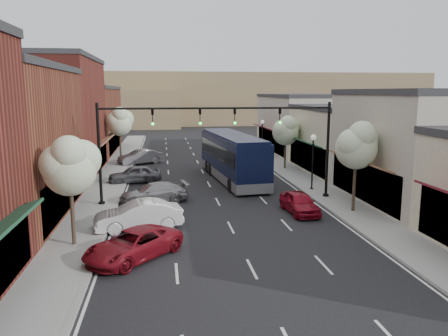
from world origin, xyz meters
name	(u,v)px	position (x,y,z in m)	size (l,w,h in m)	color
ground	(237,239)	(0.00, 0.00, 0.00)	(160.00, 160.00, 0.00)	black
sidewalk_left	(113,176)	(-8.40, 18.50, 0.07)	(2.80, 73.00, 0.15)	gray
sidewalk_right	(290,171)	(8.40, 18.50, 0.07)	(2.80, 73.00, 0.15)	gray
curb_left	(128,176)	(-7.00, 18.50, 0.07)	(0.25, 73.00, 0.17)	gray
curb_right	(276,172)	(7.00, 18.50, 0.07)	(0.25, 73.00, 0.17)	gray
bldg_left_midfar	(46,117)	(-14.24, 20.00, 5.40)	(10.14, 14.10, 10.90)	maroon
bldg_left_far	(80,120)	(-14.22, 36.00, 4.16)	(10.14, 18.10, 8.40)	brown
bldg_right_midnear	(417,147)	(13.72, 6.00, 3.91)	(9.14, 12.10, 7.90)	#B2A998
bldg_right_midfar	(345,139)	(13.70, 18.00, 3.17)	(9.14, 12.10, 6.40)	beige
bldg_right_far	(301,124)	(13.71, 32.00, 3.66)	(9.14, 16.10, 7.40)	#B2A998
hill_far	(177,98)	(0.00, 90.00, 6.00)	(120.00, 30.00, 12.00)	#7A6647
hill_near	(64,109)	(-25.00, 78.00, 4.00)	(50.00, 20.00, 8.00)	#7A6647
signal_mast_right	(296,136)	(5.62, 8.00, 4.62)	(8.22, 0.46, 7.00)	black
signal_mast_left	(135,138)	(-5.62, 8.00, 4.62)	(8.22, 0.46, 7.00)	black
tree_right_near	(357,144)	(8.35, 3.94, 4.45)	(2.85, 2.65, 5.95)	#47382B
tree_right_far	(286,130)	(8.35, 19.94, 3.99)	(2.85, 2.65, 5.43)	#47382B
tree_left_near	(70,164)	(-8.25, -0.06, 4.22)	(2.85, 2.65, 5.69)	#47382B
tree_left_far	(120,121)	(-8.25, 25.94, 4.60)	(2.85, 2.65, 6.13)	#47382B
lamp_post_near	(313,153)	(7.80, 10.50, 3.01)	(0.44, 0.44, 4.44)	black
lamp_post_far	(262,132)	(7.80, 28.00, 3.01)	(0.44, 0.44, 4.44)	black
coach_bus	(232,156)	(2.23, 15.54, 2.10)	(4.22, 13.50, 4.05)	black
red_hatchback	(299,203)	(4.82, 4.36, 0.70)	(1.65, 4.10, 1.40)	maroon
parked_car_a	(133,245)	(-5.23, -2.04, 0.69)	(2.28, 4.96, 1.38)	maroon
parked_car_b	(139,215)	(-5.22, 2.46, 0.81)	(1.71, 4.91, 1.62)	silver
parked_car_c	(154,193)	(-4.47, 8.50, 0.70)	(1.95, 4.79, 1.39)	gray
parked_car_d	(135,174)	(-6.20, 15.45, 0.75)	(1.77, 4.41, 1.50)	#4F5056
parked_car_e	(140,157)	(-6.20, 25.35, 0.78)	(1.66, 4.75, 1.57)	#929297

